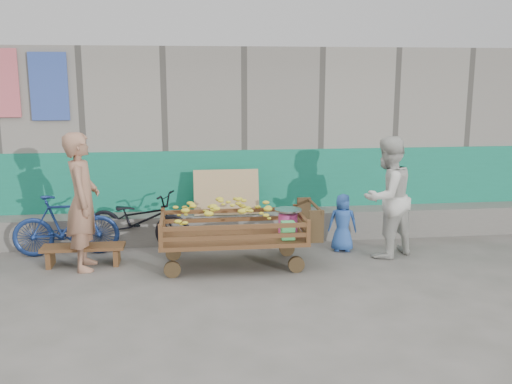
{
  "coord_description": "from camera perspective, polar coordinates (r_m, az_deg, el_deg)",
  "views": [
    {
      "loc": [
        -0.3,
        -6.35,
        2.54
      ],
      "look_at": [
        0.63,
        1.2,
        1.0
      ],
      "focal_mm": 40.0,
      "sensor_mm": 36.0,
      "label": 1
    }
  ],
  "objects": [
    {
      "name": "bicycle_blue",
      "position": [
        8.64,
        -18.46,
        -3.18
      ],
      "size": [
        1.51,
        0.51,
        0.89
      ],
      "primitive_type": "imported",
      "rotation": [
        0.0,
        0.0,
        1.63
      ],
      "color": "navy",
      "rests_on": "ground"
    },
    {
      "name": "bicycle_dark",
      "position": [
        8.69,
        -11.64,
        -2.8
      ],
      "size": [
        1.76,
        1.15,
        0.87
      ],
      "primitive_type": "imported",
      "rotation": [
        0.0,
        0.0,
        1.2
      ],
      "color": "black",
      "rests_on": "ground"
    },
    {
      "name": "bench",
      "position": [
        8.19,
        -16.87,
        -5.65
      ],
      "size": [
        1.11,
        0.33,
        0.28
      ],
      "color": "brown",
      "rests_on": "ground"
    },
    {
      "name": "banana_cart",
      "position": [
        7.69,
        -2.63,
        -3.07
      ],
      "size": [
        2.13,
        0.97,
        0.91
      ],
      "color": "brown",
      "rests_on": "ground"
    },
    {
      "name": "child",
      "position": [
        8.51,
        8.66,
        -3.04
      ],
      "size": [
        0.47,
        0.36,
        0.86
      ],
      "primitive_type": "imported",
      "rotation": [
        0.0,
        0.0,
        2.91
      ],
      "color": "#2C58AD",
      "rests_on": "ground"
    },
    {
      "name": "woman",
      "position": [
        8.29,
        12.97,
        -0.51
      ],
      "size": [
        1.05,
        0.98,
        1.73
      ],
      "primitive_type": "imported",
      "rotation": [
        0.0,
        0.0,
        3.66
      ],
      "color": "silver",
      "rests_on": "ground"
    },
    {
      "name": "building_wall",
      "position": [
        10.46,
        -5.39,
        5.5
      ],
      "size": [
        12.0,
        3.5,
        3.0
      ],
      "color": "gray",
      "rests_on": "ground"
    },
    {
      "name": "ground",
      "position": [
        6.84,
        -4.09,
        -10.37
      ],
      "size": [
        80.0,
        80.0,
        0.0
      ],
      "primitive_type": "plane",
      "color": "#57554E",
      "rests_on": "ground"
    },
    {
      "name": "vendor_man",
      "position": [
        7.88,
        -16.95,
        -0.92
      ],
      "size": [
        0.48,
        0.7,
        1.84
      ],
      "primitive_type": "imported",
      "rotation": [
        0.0,
        0.0,
        1.63
      ],
      "color": "#A17158",
      "rests_on": "ground"
    }
  ]
}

